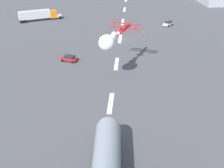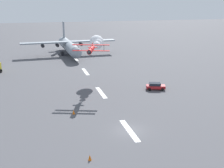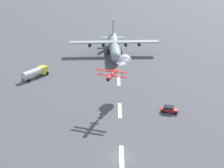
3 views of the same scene
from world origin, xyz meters
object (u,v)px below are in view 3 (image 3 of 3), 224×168
(fuel_tanker_truck, at_px, (35,72))
(traffic_cone_far, at_px, (87,132))
(cargo_transport_plane, at_px, (115,47))
(stunt_biplane_red, at_px, (123,63))
(followme_car_yellow, at_px, (169,109))

(fuel_tanker_truck, height_order, traffic_cone_far, fuel_tanker_truck)
(traffic_cone_far, bearing_deg, fuel_tanker_truck, 29.22)
(fuel_tanker_truck, bearing_deg, traffic_cone_far, -150.78)
(cargo_transport_plane, bearing_deg, stunt_biplane_red, -176.49)
(followme_car_yellow, distance_m, traffic_cone_far, 21.46)
(stunt_biplane_red, xyz_separation_m, fuel_tanker_truck, (12.46, 26.23, -7.32))
(stunt_biplane_red, relative_size, traffic_cone_far, 21.20)
(cargo_transport_plane, height_order, followme_car_yellow, cargo_transport_plane)
(fuel_tanker_truck, relative_size, traffic_cone_far, 11.40)
(traffic_cone_far, bearing_deg, stunt_biplane_red, -22.46)
(stunt_biplane_red, height_order, traffic_cone_far, stunt_biplane_red)
(followme_car_yellow, bearing_deg, stunt_biplane_red, 47.52)
(cargo_transport_plane, relative_size, traffic_cone_far, 43.80)
(followme_car_yellow, bearing_deg, cargo_transport_plane, 16.09)
(cargo_transport_plane, distance_m, stunt_biplane_red, 35.88)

